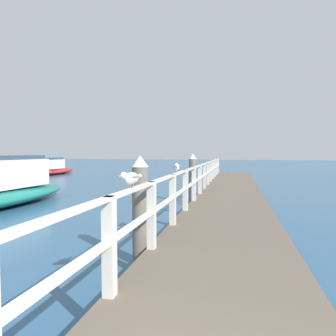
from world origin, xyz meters
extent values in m
cube|color=brown|center=(0.00, 10.80, 0.24)|extent=(2.25, 21.60, 0.49)
cube|color=beige|center=(-1.04, 2.34, 1.01)|extent=(0.12, 0.12, 1.03)
cube|color=beige|center=(-1.04, 3.88, 1.01)|extent=(0.12, 0.12, 1.03)
cube|color=beige|center=(-1.04, 5.42, 1.01)|extent=(0.12, 0.12, 1.03)
cube|color=beige|center=(-1.04, 6.95, 1.01)|extent=(0.12, 0.12, 1.03)
cube|color=beige|center=(-1.04, 8.49, 1.01)|extent=(0.12, 0.12, 1.03)
cube|color=beige|center=(-1.04, 10.03, 1.01)|extent=(0.12, 0.12, 1.03)
cube|color=beige|center=(-1.04, 11.57, 1.01)|extent=(0.12, 0.12, 1.03)
cube|color=beige|center=(-1.04, 13.11, 1.01)|extent=(0.12, 0.12, 1.03)
cube|color=beige|center=(-1.04, 14.65, 1.01)|extent=(0.12, 0.12, 1.03)
cube|color=beige|center=(-1.04, 16.19, 1.01)|extent=(0.12, 0.12, 1.03)
cube|color=beige|center=(-1.04, 17.72, 1.01)|extent=(0.12, 0.12, 1.03)
cube|color=beige|center=(-1.04, 19.26, 1.01)|extent=(0.12, 0.12, 1.03)
cube|color=beige|center=(-1.04, 20.80, 1.01)|extent=(0.12, 0.12, 1.03)
cube|color=beige|center=(-1.04, 10.80, 1.50)|extent=(0.10, 20.00, 0.04)
cube|color=beige|center=(-1.04, 10.80, 1.06)|extent=(0.10, 20.00, 0.04)
cylinder|color=#6B6056|center=(-1.42, 4.48, 0.86)|extent=(0.28, 0.28, 1.71)
cone|color=white|center=(-1.42, 4.48, 1.81)|extent=(0.29, 0.29, 0.20)
cylinder|color=#6B6056|center=(-1.42, 10.84, 0.86)|extent=(0.28, 0.28, 1.71)
cone|color=white|center=(-1.42, 10.84, 1.81)|extent=(0.29, 0.29, 0.20)
ellipsoid|color=white|center=(-1.04, 3.00, 1.65)|extent=(0.18, 0.30, 0.15)
sphere|color=white|center=(-1.07, 2.83, 1.69)|extent=(0.09, 0.09, 0.09)
cone|color=gold|center=(-1.08, 2.76, 1.69)|extent=(0.03, 0.05, 0.02)
cone|color=#939399|center=(-1.01, 3.17, 1.66)|extent=(0.08, 0.09, 0.07)
ellipsoid|color=#939399|center=(-1.04, 3.00, 1.67)|extent=(0.21, 0.25, 0.04)
cylinder|color=tan|center=(-1.02, 3.01, 1.55)|extent=(0.01, 0.01, 0.05)
cylinder|color=tan|center=(-1.07, 3.01, 1.55)|extent=(0.01, 0.01, 0.05)
ellipsoid|color=white|center=(-1.04, 5.81, 1.65)|extent=(0.18, 0.30, 0.15)
sphere|color=white|center=(-1.01, 5.64, 1.69)|extent=(0.09, 0.09, 0.09)
cone|color=gold|center=(-1.00, 5.58, 1.69)|extent=(0.03, 0.05, 0.02)
cone|color=#939399|center=(-1.07, 5.98, 1.66)|extent=(0.08, 0.09, 0.07)
ellipsoid|color=#939399|center=(-1.04, 5.81, 1.67)|extent=(0.21, 0.25, 0.04)
cylinder|color=tan|center=(-1.02, 5.83, 1.55)|extent=(0.01, 0.01, 0.05)
cylinder|color=tan|center=(-1.07, 5.82, 1.55)|extent=(0.01, 0.01, 0.05)
ellipsoid|color=red|center=(-15.60, 23.30, 0.26)|extent=(2.02, 5.20, 0.52)
cube|color=white|center=(-15.56, 22.79, 0.93)|extent=(1.20, 2.11, 0.83)
cube|color=#334756|center=(-15.56, 22.79, 1.42)|extent=(1.12, 1.90, 0.16)
cube|color=white|center=(-8.32, 8.99, 1.17)|extent=(1.74, 3.16, 1.04)
cube|color=#334756|center=(-8.32, 8.99, 1.77)|extent=(1.63, 2.84, 0.16)
ellipsoid|color=navy|center=(-14.76, 16.67, 0.19)|extent=(1.35, 4.27, 0.38)
cube|color=white|center=(-14.75, 17.09, 0.69)|extent=(0.85, 1.71, 0.61)
cube|color=#334756|center=(-14.75, 17.09, 1.07)|extent=(0.80, 1.54, 0.16)
camera|label=1|loc=(0.20, -0.41, 1.96)|focal=31.60mm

